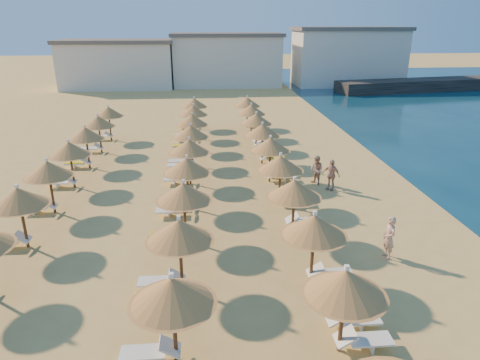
{
  "coord_description": "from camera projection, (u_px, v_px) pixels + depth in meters",
  "views": [
    {
      "loc": [
        -1.71,
        -16.12,
        8.8
      ],
      "look_at": [
        -0.1,
        4.0,
        1.3
      ],
      "focal_mm": 32.0,
      "sensor_mm": 36.0,
      "label": 1
    }
  ],
  "objects": [
    {
      "name": "parasol_row_inland",
      "position": [
        60.0,
        159.0,
        21.82
      ],
      "size": [
        2.36,
        26.4,
        2.79
      ],
      "color": "brown",
      "rests_on": "ground"
    },
    {
      "name": "hotel_blocks",
      "position": [
        241.0,
        59.0,
        61.18
      ],
      "size": [
        48.3,
        9.56,
        8.1
      ],
      "color": "beige",
      "rests_on": "ground"
    },
    {
      "name": "beachgoer_a",
      "position": [
        389.0,
        238.0,
        16.68
      ],
      "size": [
        0.49,
        0.68,
        1.75
      ],
      "primitive_type": "imported",
      "rotation": [
        0.0,
        0.0,
        -1.46
      ],
      "color": "tan",
      "rests_on": "ground"
    },
    {
      "name": "loungers",
      "position": [
        198.0,
        199.0,
        21.62
      ],
      "size": [
        14.16,
        35.85,
        0.66
      ],
      "color": "white",
      "rests_on": "ground"
    },
    {
      "name": "parasol_row_east",
      "position": [
        280.0,
        164.0,
        21.05
      ],
      "size": [
        2.36,
        36.71,
        2.79
      ],
      "color": "brown",
      "rests_on": "ground"
    },
    {
      "name": "parasol_row_west",
      "position": [
        187.0,
        166.0,
        20.7
      ],
      "size": [
        2.36,
        36.71,
        2.79
      ],
      "color": "brown",
      "rests_on": "ground"
    },
    {
      "name": "beachgoer_c",
      "position": [
        331.0,
        175.0,
        23.51
      ],
      "size": [
        1.06,
        1.01,
        1.76
      ],
      "primitive_type": "imported",
      "rotation": [
        0.0,
        0.0,
        -0.73
      ],
      "color": "tan",
      "rests_on": "ground"
    },
    {
      "name": "beachgoer_b",
      "position": [
        317.0,
        170.0,
        24.33
      ],
      "size": [
        0.95,
        1.03,
        1.69
      ],
      "primitive_type": "imported",
      "rotation": [
        0.0,
        0.0,
        -1.08
      ],
      "color": "tan",
      "rests_on": "ground"
    },
    {
      "name": "jetty",
      "position": [
        440.0,
        84.0,
        58.44
      ],
      "size": [
        30.23,
        9.37,
        1.5
      ],
      "primitive_type": "cube",
      "rotation": [
        0.0,
        0.0,
        0.18
      ],
      "color": "black",
      "rests_on": "ground"
    },
    {
      "name": "ground",
      "position": [
        250.0,
        241.0,
        18.25
      ],
      "size": [
        220.0,
        220.0,
        0.0
      ],
      "primitive_type": "plane",
      "color": "tan",
      "rests_on": "ground"
    }
  ]
}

